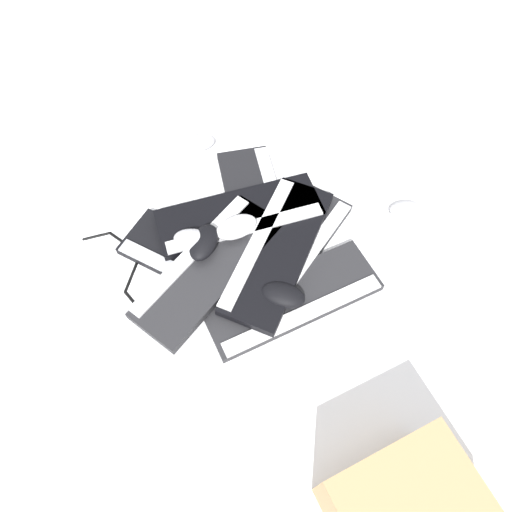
{
  "coord_description": "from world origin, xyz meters",
  "views": [
    {
      "loc": [
        0.61,
        -0.15,
        1.04
      ],
      "look_at": [
        0.04,
        0.03,
        0.03
      ],
      "focal_mm": 32.0,
      "sensor_mm": 36.0,
      "label": 1
    }
  ],
  "objects_px": {
    "keyboard_0": "(293,299)",
    "mouse_0": "(197,143)",
    "keyboard_5": "(209,267)",
    "mouse_3": "(237,227)",
    "mouse_6": "(204,242)",
    "mouse_5": "(410,211)",
    "keyboard_1": "(288,251)",
    "keyboard_4": "(240,215)",
    "mouse_2": "(195,241)",
    "mouse_1": "(283,295)",
    "keyboard_2": "(257,209)",
    "mouse_4": "(325,135)",
    "keyboard_6": "(277,250)",
    "keyboard_3": "(202,264)"
  },
  "relations": [
    {
      "from": "keyboard_0",
      "to": "mouse_0",
      "type": "bearing_deg",
      "value": -169.97
    },
    {
      "from": "keyboard_5",
      "to": "mouse_3",
      "type": "xyz_separation_m",
      "value": [
        -0.07,
        0.1,
        0.04
      ]
    },
    {
      "from": "mouse_6",
      "to": "mouse_5",
      "type": "bearing_deg",
      "value": 120.74
    },
    {
      "from": "keyboard_1",
      "to": "mouse_5",
      "type": "height_order",
      "value": "mouse_5"
    },
    {
      "from": "keyboard_0",
      "to": "mouse_3",
      "type": "bearing_deg",
      "value": -158.34
    },
    {
      "from": "keyboard_4",
      "to": "keyboard_5",
      "type": "relative_size",
      "value": 0.99
    },
    {
      "from": "mouse_2",
      "to": "mouse_5",
      "type": "xyz_separation_m",
      "value": [
        0.04,
        0.59,
        -0.06
      ]
    },
    {
      "from": "keyboard_4",
      "to": "keyboard_5",
      "type": "height_order",
      "value": "same"
    },
    {
      "from": "keyboard_5",
      "to": "mouse_1",
      "type": "bearing_deg",
      "value": 48.69
    },
    {
      "from": "mouse_1",
      "to": "keyboard_1",
      "type": "bearing_deg",
      "value": -79.86
    },
    {
      "from": "mouse_6",
      "to": "keyboard_2",
      "type": "bearing_deg",
      "value": 155.06
    },
    {
      "from": "mouse_4",
      "to": "mouse_6",
      "type": "xyz_separation_m",
      "value": [
        0.31,
        -0.46,
        0.06
      ]
    },
    {
      "from": "mouse_0",
      "to": "keyboard_1",
      "type": "bearing_deg",
      "value": -71.32
    },
    {
      "from": "keyboard_0",
      "to": "mouse_6",
      "type": "height_order",
      "value": "mouse_6"
    },
    {
      "from": "keyboard_5",
      "to": "mouse_2",
      "type": "distance_m",
      "value": 0.07
    },
    {
      "from": "mouse_5",
      "to": "mouse_1",
      "type": "bearing_deg",
      "value": 40.23
    },
    {
      "from": "keyboard_5",
      "to": "mouse_2",
      "type": "relative_size",
      "value": 4.05
    },
    {
      "from": "keyboard_4",
      "to": "mouse_4",
      "type": "bearing_deg",
      "value": 124.15
    },
    {
      "from": "keyboard_1",
      "to": "mouse_3",
      "type": "distance_m",
      "value": 0.15
    },
    {
      "from": "keyboard_0",
      "to": "mouse_0",
      "type": "relative_size",
      "value": 4.15
    },
    {
      "from": "keyboard_6",
      "to": "mouse_5",
      "type": "bearing_deg",
      "value": 93.28
    },
    {
      "from": "mouse_1",
      "to": "mouse_0",
      "type": "bearing_deg",
      "value": -46.95
    },
    {
      "from": "mouse_1",
      "to": "mouse_2",
      "type": "relative_size",
      "value": 1.0
    },
    {
      "from": "keyboard_4",
      "to": "mouse_4",
      "type": "xyz_separation_m",
      "value": [
        -0.23,
        0.34,
        -0.02
      ]
    },
    {
      "from": "keyboard_3",
      "to": "mouse_3",
      "type": "relative_size",
      "value": 3.8
    },
    {
      "from": "keyboard_3",
      "to": "mouse_1",
      "type": "xyz_separation_m",
      "value": [
        0.16,
        0.16,
        0.04
      ]
    },
    {
      "from": "keyboard_5",
      "to": "mouse_4",
      "type": "height_order",
      "value": "keyboard_5"
    },
    {
      "from": "mouse_0",
      "to": "mouse_4",
      "type": "distance_m",
      "value": 0.4
    },
    {
      "from": "keyboard_5",
      "to": "keyboard_6",
      "type": "xyz_separation_m",
      "value": [
        0.0,
        0.18,
        0.0
      ]
    },
    {
      "from": "mouse_1",
      "to": "mouse_3",
      "type": "bearing_deg",
      "value": -39.57
    },
    {
      "from": "keyboard_3",
      "to": "mouse_6",
      "type": "xyz_separation_m",
      "value": [
        -0.02,
        0.02,
        0.07
      ]
    },
    {
      "from": "keyboard_4",
      "to": "keyboard_6",
      "type": "distance_m",
      "value": 0.15
    },
    {
      "from": "keyboard_1",
      "to": "keyboard_5",
      "type": "xyz_separation_m",
      "value": [
        0.0,
        -0.21,
        0.03
      ]
    },
    {
      "from": "keyboard_2",
      "to": "mouse_0",
      "type": "distance_m",
      "value": 0.31
    },
    {
      "from": "keyboard_1",
      "to": "keyboard_2",
      "type": "xyz_separation_m",
      "value": [
        -0.16,
        -0.04,
        0.0
      ]
    },
    {
      "from": "keyboard_1",
      "to": "keyboard_4",
      "type": "distance_m",
      "value": 0.16
    },
    {
      "from": "mouse_0",
      "to": "mouse_5",
      "type": "bearing_deg",
      "value": -38.99
    },
    {
      "from": "keyboard_3",
      "to": "keyboard_6",
      "type": "relative_size",
      "value": 0.97
    },
    {
      "from": "keyboard_1",
      "to": "keyboard_6",
      "type": "height_order",
      "value": "keyboard_6"
    },
    {
      "from": "mouse_1",
      "to": "mouse_3",
      "type": "xyz_separation_m",
      "value": [
        -0.2,
        -0.05,
        0.03
      ]
    },
    {
      "from": "mouse_2",
      "to": "keyboard_2",
      "type": "bearing_deg",
      "value": -124.37
    },
    {
      "from": "keyboard_1",
      "to": "mouse_4",
      "type": "height_order",
      "value": "mouse_4"
    },
    {
      "from": "mouse_2",
      "to": "mouse_6",
      "type": "xyz_separation_m",
      "value": [
        0.01,
        0.02,
        0.0
      ]
    },
    {
      "from": "keyboard_2",
      "to": "mouse_6",
      "type": "bearing_deg",
      "value": -58.88
    },
    {
      "from": "mouse_0",
      "to": "mouse_2",
      "type": "xyz_separation_m",
      "value": [
        0.38,
        -0.09,
        0.06
      ]
    },
    {
      "from": "keyboard_4",
      "to": "mouse_0",
      "type": "height_order",
      "value": "keyboard_4"
    },
    {
      "from": "mouse_6",
      "to": "mouse_1",
      "type": "bearing_deg",
      "value": 72.62
    },
    {
      "from": "keyboard_4",
      "to": "mouse_3",
      "type": "relative_size",
      "value": 4.0
    },
    {
      "from": "keyboard_6",
      "to": "mouse_1",
      "type": "relative_size",
      "value": 3.93
    },
    {
      "from": "keyboard_0",
      "to": "mouse_2",
      "type": "xyz_separation_m",
      "value": [
        -0.2,
        -0.19,
        0.07
      ]
    }
  ]
}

